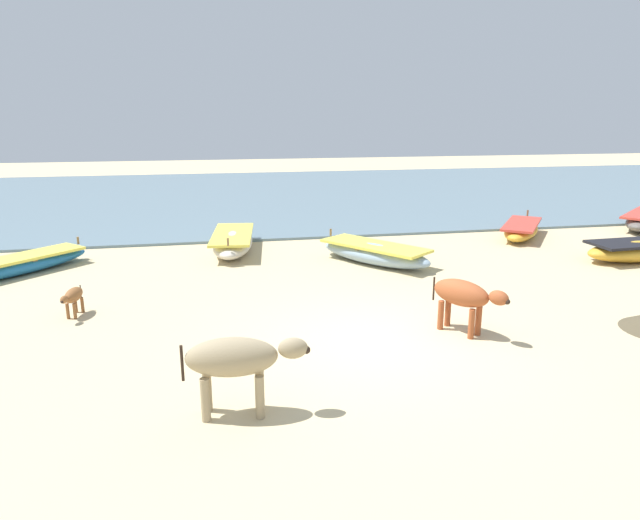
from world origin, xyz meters
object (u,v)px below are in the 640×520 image
(cow_second_adult_rust, at_px, (464,296))
(fishing_boat_4, at_px, (521,229))
(fishing_boat_3, at_px, (233,242))
(cow_adult_dun, at_px, (236,360))
(fishing_boat_1, at_px, (16,265))
(fishing_boat_5, at_px, (375,253))
(fishing_boat_2, at_px, (639,250))
(calf_near_brown, at_px, (73,297))

(cow_second_adult_rust, bearing_deg, fishing_boat_4, 109.44)
(fishing_boat_3, height_order, cow_adult_dun, cow_adult_dun)
(cow_adult_dun, bearing_deg, fishing_boat_1, 128.14)
(fishing_boat_3, distance_m, fishing_boat_5, 4.15)
(fishing_boat_1, height_order, cow_second_adult_rust, cow_second_adult_rust)
(fishing_boat_2, distance_m, calf_near_brown, 14.04)
(fishing_boat_3, bearing_deg, cow_second_adult_rust, 34.95)
(fishing_boat_4, bearing_deg, cow_adult_dun, 171.62)
(fishing_boat_2, relative_size, fishing_boat_4, 1.05)
(calf_near_brown, bearing_deg, fishing_boat_5, 122.13)
(fishing_boat_1, distance_m, fishing_boat_4, 14.55)
(fishing_boat_2, xyz_separation_m, fishing_boat_4, (-1.53, 3.30, -0.04))
(fishing_boat_1, distance_m, fishing_boat_3, 5.49)
(fishing_boat_2, bearing_deg, calf_near_brown, -176.25)
(fishing_boat_5, distance_m, cow_adult_dun, 8.06)
(fishing_boat_4, xyz_separation_m, cow_second_adult_rust, (-5.36, -7.10, 0.45))
(fishing_boat_3, bearing_deg, calf_near_brown, -28.41)
(fishing_boat_1, distance_m, fishing_boat_5, 8.98)
(cow_adult_dun, bearing_deg, calf_near_brown, 129.43)
(fishing_boat_3, height_order, fishing_boat_4, fishing_boat_3)
(fishing_boat_1, bearing_deg, fishing_boat_5, -49.70)
(fishing_boat_3, xyz_separation_m, cow_adult_dun, (-0.34, -9.03, 0.48))
(fishing_boat_4, distance_m, calf_near_brown, 13.33)
(fishing_boat_1, bearing_deg, calf_near_brown, -103.99)
(calf_near_brown, relative_size, cow_second_adult_rust, 0.62)
(cow_second_adult_rust, bearing_deg, fishing_boat_2, 85.40)
(fishing_boat_1, bearing_deg, fishing_boat_2, -51.82)
(cow_second_adult_rust, bearing_deg, fishing_boat_5, 148.31)
(fishing_boat_3, height_order, fishing_boat_5, fishing_boat_3)
(fishing_boat_2, relative_size, cow_second_adult_rust, 2.29)
(fishing_boat_1, relative_size, fishing_boat_3, 0.93)
(cow_adult_dun, relative_size, cow_second_adult_rust, 1.20)
(fishing_boat_5, height_order, cow_second_adult_rust, cow_second_adult_rust)
(fishing_boat_2, xyz_separation_m, cow_second_adult_rust, (-6.89, -3.80, 0.41))
(fishing_boat_2, height_order, cow_adult_dun, cow_adult_dun)
(calf_near_brown, bearing_deg, cow_second_adult_rust, 83.09)
(calf_near_brown, bearing_deg, cow_adult_dun, 45.15)
(cow_second_adult_rust, bearing_deg, fishing_boat_3, 174.96)
(fishing_boat_4, bearing_deg, cow_second_adult_rust, -179.43)
(fishing_boat_4, relative_size, calf_near_brown, 3.50)
(fishing_boat_2, xyz_separation_m, cow_adult_dun, (-11.01, -5.86, 0.48))
(fishing_boat_5, bearing_deg, fishing_boat_1, 48.72)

